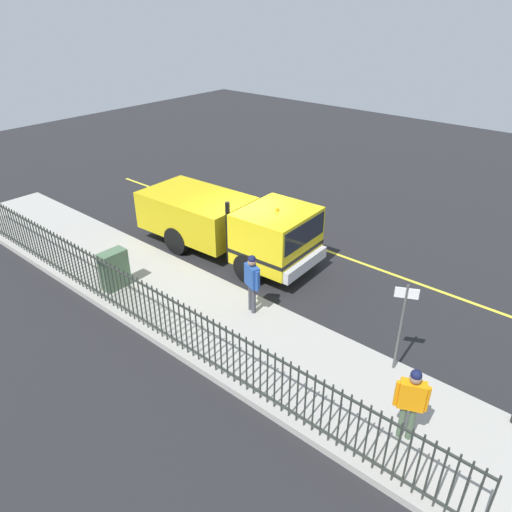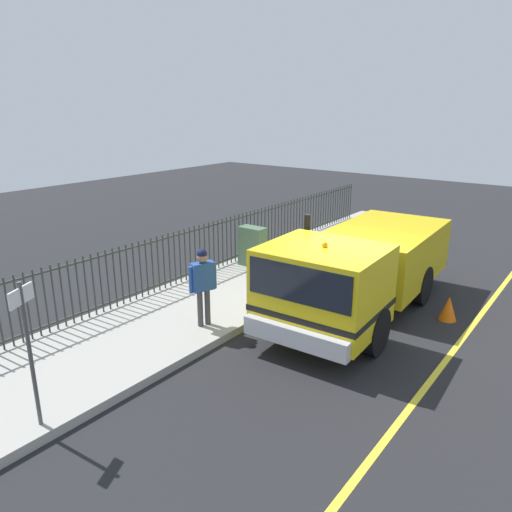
{
  "view_description": "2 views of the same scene",
  "coord_description": "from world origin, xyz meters",
  "views": [
    {
      "loc": [
        10.34,
        9.27,
        7.69
      ],
      "look_at": [
        1.38,
        1.66,
        1.24
      ],
      "focal_mm": 33.26,
      "sensor_mm": 36.0,
      "label": 1
    },
    {
      "loc": [
        -4.31,
        9.18,
        4.68
      ],
      "look_at": [
        1.25,
        1.88,
        1.82
      ],
      "focal_mm": 33.81,
      "sensor_mm": 36.0,
      "label": 2
    }
  ],
  "objects": [
    {
      "name": "traffic_cone",
      "position": [
        -1.67,
        -1.51,
        0.28
      ],
      "size": [
        0.39,
        0.39,
        0.56
      ],
      "primitive_type": "cone",
      "color": "orange",
      "rests_on": "ground"
    },
    {
      "name": "work_truck",
      "position": [
        0.1,
        -0.36,
        1.21
      ],
      "size": [
        2.58,
        6.53,
        2.41
      ],
      "rotation": [
        0.0,
        0.0,
        0.05
      ],
      "color": "yellow",
      "rests_on": "ground"
    },
    {
      "name": "utility_cabinet",
      "position": [
        3.98,
        -1.52,
        0.75
      ],
      "size": [
        0.79,
        0.42,
        1.16
      ],
      "primitive_type": "cube",
      "color": "#4C6B4C",
      "rests_on": "sidewalk_slab"
    },
    {
      "name": "worker_standing",
      "position": [
        2.32,
        2.32,
        1.22
      ],
      "size": [
        0.38,
        0.6,
        1.71
      ],
      "rotation": [
        0.0,
        0.0,
        -1.94
      ],
      "color": "#264C99",
      "rests_on": "sidewalk_slab"
    },
    {
      "name": "iron_fence",
      "position": [
        4.63,
        -0.0,
        0.89
      ],
      "size": [
        0.04,
        18.2,
        1.43
      ],
      "color": "#2D332D",
      "rests_on": "sidewalk_slab"
    },
    {
      "name": "lane_marking",
      "position": [
        -2.22,
        0.0,
        0.0
      ],
      "size": [
        0.12,
        19.23,
        0.01
      ],
      "primitive_type": "cube",
      "color": "yellow",
      "rests_on": "ground"
    },
    {
      "name": "sidewalk_slab",
      "position": [
        3.24,
        0.0,
        0.08
      ],
      "size": [
        3.18,
        21.37,
        0.17
      ],
      "primitive_type": "cube",
      "color": "#A3A099",
      "rests_on": "ground"
    },
    {
      "name": "street_sign",
      "position": [
        1.92,
        6.28,
        1.58
      ],
      "size": [
        0.25,
        0.46,
        2.24
      ],
      "color": "#4C4C4C",
      "rests_on": "sidewalk_slab"
    },
    {
      "name": "pedestrian_distant",
      "position": [
        3.61,
        7.32,
        1.2
      ],
      "size": [
        0.39,
        0.58,
        1.69
      ],
      "rotation": [
        0.0,
        0.0,
        5.13
      ],
      "color": "orange",
      "rests_on": "sidewalk_slab"
    },
    {
      "name": "ground_plane",
      "position": [
        0.0,
        0.0,
        0.0
      ],
      "size": [
        47.01,
        47.01,
        0.0
      ],
      "primitive_type": "plane",
      "color": "#232326",
      "rests_on": "ground"
    }
  ]
}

